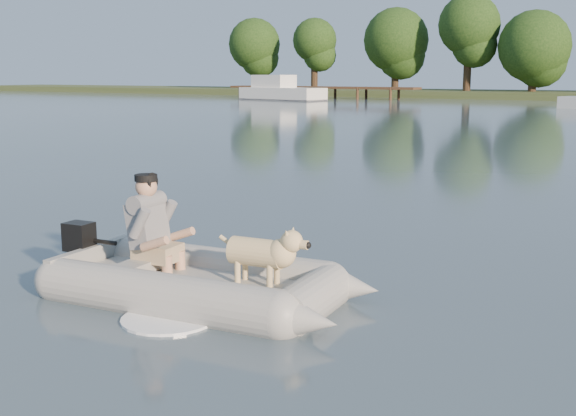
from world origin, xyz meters
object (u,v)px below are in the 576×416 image
Objects in this scene: dog at (257,257)px; man at (149,221)px; dock at (320,92)px; cabin_cruiser at (282,88)px; dinghy at (201,245)px.

man is at bearing 180.00° from dog.
man is (25.43, -51.55, 0.19)m from dock.
man is at bearing -49.39° from cabin_cruiser.
cabin_cruiser is (-0.60, -5.58, 0.51)m from dock.
man is 52.83m from cabin_cruiser.
cabin_cruiser reaches higher than man.
dock is 2.30× the size of cabin_cruiser.
man is 0.13× the size of cabin_cruiser.
man is 1.16× the size of dog.
dinghy is at bearing -4.24° from man.
cabin_cruiser is at bearing 115.36° from dinghy.
dinghy is 0.53× the size of cabin_cruiser.
dinghy is at bearing -63.18° from dock.
dog is 0.11× the size of cabin_cruiser.
dock is at bearing 112.63° from dog.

